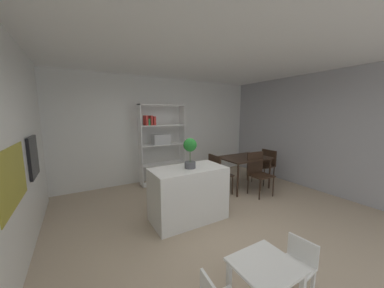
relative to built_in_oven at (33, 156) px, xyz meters
The scene contains 15 objects.
ground_plane 2.97m from the built_in_oven, 26.87° to the right, with size 8.65×8.65×0.00m, color tan.
ceiling_slab 3.17m from the built_in_oven, 26.87° to the right, with size 6.30×5.55×0.06m.
back_partition 2.87m from the built_in_oven, 31.95° to the left, with size 6.30×0.06×2.78m, color silver.
right_partition_gray 5.69m from the built_in_oven, 12.50° to the right, with size 0.06×5.55×2.78m, color #9E9EA3.
cabinet_niche_splashback 1.06m from the built_in_oven, 90.89° to the right, with size 0.01×1.03×0.63m.
built_in_oven is the anchor object (origin of this frame).
kitchen_island 2.46m from the built_in_oven, 21.18° to the right, with size 1.26×0.68×0.92m, color silver.
potted_plant_on_island 2.38m from the built_in_oven, 21.62° to the right, with size 0.22×0.22×0.51m.
open_bookshelf 2.74m from the built_in_oven, 24.96° to the left, with size 1.19×0.32×2.06m.
child_table 3.41m from the built_in_oven, 53.87° to the right, with size 0.55×0.50×0.51m.
child_chair_right 3.74m from the built_in_oven, 47.43° to the right, with size 0.34×0.34×0.54m.
dining_table 4.14m from the built_in_oven, ahead, with size 1.16×0.84×0.78m.
dining_chair_window_side 4.94m from the built_in_oven, ahead, with size 0.44×0.46×0.88m.
dining_chair_near 4.21m from the built_in_oven, ahead, with size 0.49×0.46×0.96m.
dining_chair_island_side 3.38m from the built_in_oven, ahead, with size 0.42×0.46×0.91m.
Camera 1 is at (-1.83, -2.51, 1.82)m, focal length 18.82 mm.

